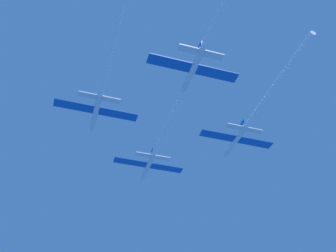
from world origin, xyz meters
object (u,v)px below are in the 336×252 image
Objects in this scene: jet_lead at (159,142)px; jet_left_wing at (103,80)px; jet_slot at (214,24)px; jet_right_wing at (253,117)px.

jet_lead is 1.06× the size of jet_left_wing.
jet_slot is at bearing -90.23° from jet_lead.
jet_left_wing is at bearing 130.15° from jet_slot.
jet_right_wing is at bearing -40.41° from jet_lead.
jet_lead is 19.08m from jet_right_wing.
jet_left_wing is 28.08m from jet_right_wing.
jet_left_wing is 0.93× the size of jet_slot.
jet_right_wing is 22.51m from jet_slot.
jet_left_wing is 1.04× the size of jet_right_wing.
jet_right_wing is (14.53, -12.37, 0.17)m from jet_lead.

